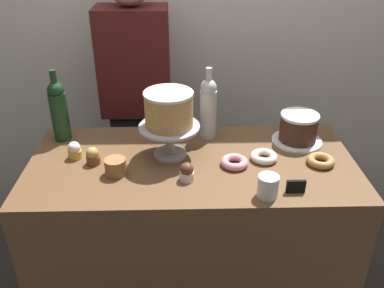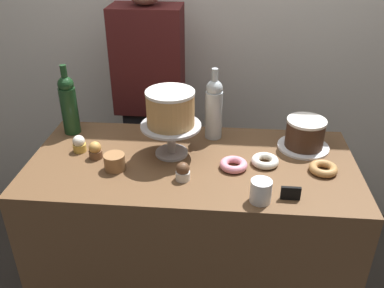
{
  "view_description": "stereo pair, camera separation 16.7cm",
  "coord_description": "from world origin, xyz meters",
  "px_view_note": "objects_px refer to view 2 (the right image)",
  "views": [
    {
      "loc": [
        -0.04,
        -1.46,
        1.78
      ],
      "look_at": [
        0.0,
        0.0,
        0.97
      ],
      "focal_mm": 38.55,
      "sensor_mm": 36.0,
      "label": 1
    },
    {
      "loc": [
        0.13,
        -1.45,
        1.78
      ],
      "look_at": [
        0.0,
        0.0,
        0.97
      ],
      "focal_mm": 38.55,
      "sensor_mm": 36.0,
      "label": 2
    }
  ],
  "objects_px": {
    "donut_maple": "(323,169)",
    "cake_stand_pedestal": "(171,134)",
    "wine_bottle_clear": "(214,108)",
    "price_sign_chalkboard": "(291,193)",
    "barista_figure": "(151,110)",
    "cupcake_vanilla": "(79,144)",
    "donut_sugar": "(265,161)",
    "cupcake_caramel": "(95,150)",
    "chocolate_round_cake": "(305,133)",
    "white_layer_cake": "(170,108)",
    "wine_bottle_green": "(69,104)",
    "cookie_stack": "(115,162)",
    "donut_pink": "(234,165)",
    "coffee_cup_ceramic": "(261,191)",
    "cupcake_chocolate": "(183,172)"
  },
  "relations": [
    {
      "from": "cake_stand_pedestal",
      "to": "donut_sugar",
      "type": "xyz_separation_m",
      "value": [
        0.39,
        -0.05,
        -0.08
      ]
    },
    {
      "from": "cupcake_caramel",
      "to": "donut_maple",
      "type": "relative_size",
      "value": 0.66
    },
    {
      "from": "donut_maple",
      "to": "cake_stand_pedestal",
      "type": "bearing_deg",
      "value": 171.76
    },
    {
      "from": "white_layer_cake",
      "to": "donut_maple",
      "type": "relative_size",
      "value": 1.77
    },
    {
      "from": "wine_bottle_clear",
      "to": "cupcake_chocolate",
      "type": "height_order",
      "value": "wine_bottle_clear"
    },
    {
      "from": "donut_maple",
      "to": "donut_sugar",
      "type": "height_order",
      "value": "same"
    },
    {
      "from": "white_layer_cake",
      "to": "barista_figure",
      "type": "height_order",
      "value": "barista_figure"
    },
    {
      "from": "chocolate_round_cake",
      "to": "wine_bottle_clear",
      "type": "relative_size",
      "value": 0.51
    },
    {
      "from": "cupcake_caramel",
      "to": "chocolate_round_cake",
      "type": "bearing_deg",
      "value": 10.48
    },
    {
      "from": "white_layer_cake",
      "to": "coffee_cup_ceramic",
      "type": "relative_size",
      "value": 2.34
    },
    {
      "from": "white_layer_cake",
      "to": "cupcake_vanilla",
      "type": "xyz_separation_m",
      "value": [
        -0.4,
        -0.01,
        -0.18
      ]
    },
    {
      "from": "donut_sugar",
      "to": "coffee_cup_ceramic",
      "type": "relative_size",
      "value": 1.32
    },
    {
      "from": "cupcake_caramel",
      "to": "cupcake_vanilla",
      "type": "bearing_deg",
      "value": 150.5
    },
    {
      "from": "white_layer_cake",
      "to": "cupcake_vanilla",
      "type": "height_order",
      "value": "white_layer_cake"
    },
    {
      "from": "chocolate_round_cake",
      "to": "wine_bottle_green",
      "type": "distance_m",
      "value": 1.06
    },
    {
      "from": "price_sign_chalkboard",
      "to": "cupcake_chocolate",
      "type": "bearing_deg",
      "value": 166.68
    },
    {
      "from": "cupcake_vanilla",
      "to": "donut_sugar",
      "type": "xyz_separation_m",
      "value": [
        0.79,
        -0.04,
        -0.02
      ]
    },
    {
      "from": "cake_stand_pedestal",
      "to": "wine_bottle_green",
      "type": "bearing_deg",
      "value": 161.84
    },
    {
      "from": "cupcake_caramel",
      "to": "cookie_stack",
      "type": "relative_size",
      "value": 0.88
    },
    {
      "from": "cake_stand_pedestal",
      "to": "cupcake_vanilla",
      "type": "bearing_deg",
      "value": -178.39
    },
    {
      "from": "cake_stand_pedestal",
      "to": "chocolate_round_cake",
      "type": "xyz_separation_m",
      "value": [
        0.57,
        0.1,
        -0.02
      ]
    },
    {
      "from": "chocolate_round_cake",
      "to": "cupcake_chocolate",
      "type": "bearing_deg",
      "value": -149.65
    },
    {
      "from": "cupcake_chocolate",
      "to": "coffee_cup_ceramic",
      "type": "height_order",
      "value": "coffee_cup_ceramic"
    },
    {
      "from": "chocolate_round_cake",
      "to": "white_layer_cake",
      "type": "bearing_deg",
      "value": -169.67
    },
    {
      "from": "donut_maple",
      "to": "cookie_stack",
      "type": "relative_size",
      "value": 1.33
    },
    {
      "from": "cupcake_caramel",
      "to": "barista_figure",
      "type": "distance_m",
      "value": 0.64
    },
    {
      "from": "cupcake_vanilla",
      "to": "coffee_cup_ceramic",
      "type": "bearing_deg",
      "value": -21.1
    },
    {
      "from": "cupcake_chocolate",
      "to": "donut_pink",
      "type": "xyz_separation_m",
      "value": [
        0.19,
        0.1,
        -0.02
      ]
    },
    {
      "from": "cupcake_caramel",
      "to": "price_sign_chalkboard",
      "type": "distance_m",
      "value": 0.81
    },
    {
      "from": "white_layer_cake",
      "to": "donut_maple",
      "type": "xyz_separation_m",
      "value": [
        0.62,
        -0.09,
        -0.2
      ]
    },
    {
      "from": "donut_pink",
      "to": "barista_figure",
      "type": "height_order",
      "value": "barista_figure"
    },
    {
      "from": "wine_bottle_clear",
      "to": "barista_figure",
      "type": "xyz_separation_m",
      "value": [
        -0.36,
        0.39,
        -0.2
      ]
    },
    {
      "from": "wine_bottle_green",
      "to": "donut_maple",
      "type": "height_order",
      "value": "wine_bottle_green"
    },
    {
      "from": "cupcake_vanilla",
      "to": "cookie_stack",
      "type": "height_order",
      "value": "cupcake_vanilla"
    },
    {
      "from": "barista_figure",
      "to": "cookie_stack",
      "type": "bearing_deg",
      "value": -91.54
    },
    {
      "from": "cake_stand_pedestal",
      "to": "white_layer_cake",
      "type": "relative_size",
      "value": 1.27
    },
    {
      "from": "white_layer_cake",
      "to": "barista_figure",
      "type": "xyz_separation_m",
      "value": [
        -0.19,
        0.56,
        -0.27
      ]
    },
    {
      "from": "wine_bottle_green",
      "to": "barista_figure",
      "type": "relative_size",
      "value": 0.2
    },
    {
      "from": "wine_bottle_clear",
      "to": "barista_figure",
      "type": "height_order",
      "value": "barista_figure"
    },
    {
      "from": "wine_bottle_clear",
      "to": "price_sign_chalkboard",
      "type": "distance_m",
      "value": 0.55
    },
    {
      "from": "donut_pink",
      "to": "barista_figure",
      "type": "relative_size",
      "value": 0.07
    },
    {
      "from": "cake_stand_pedestal",
      "to": "donut_sugar",
      "type": "distance_m",
      "value": 0.4
    },
    {
      "from": "chocolate_round_cake",
      "to": "donut_pink",
      "type": "bearing_deg",
      "value": -147.42
    },
    {
      "from": "coffee_cup_ceramic",
      "to": "cupcake_chocolate",
      "type": "bearing_deg",
      "value": 158.5
    },
    {
      "from": "chocolate_round_cake",
      "to": "wine_bottle_clear",
      "type": "xyz_separation_m",
      "value": [
        -0.4,
        0.07,
        0.07
      ]
    },
    {
      "from": "cupcake_caramel",
      "to": "coffee_cup_ceramic",
      "type": "xyz_separation_m",
      "value": [
        0.67,
        -0.24,
        0.01
      ]
    },
    {
      "from": "wine_bottle_green",
      "to": "barista_figure",
      "type": "distance_m",
      "value": 0.54
    },
    {
      "from": "white_layer_cake",
      "to": "wine_bottle_green",
      "type": "bearing_deg",
      "value": 161.84
    },
    {
      "from": "wine_bottle_green",
      "to": "cupcake_caramel",
      "type": "distance_m",
      "value": 0.3
    },
    {
      "from": "donut_sugar",
      "to": "donut_pink",
      "type": "xyz_separation_m",
      "value": [
        -0.13,
        -0.04,
        0.0
      ]
    }
  ]
}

